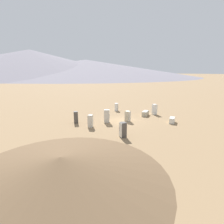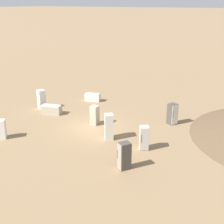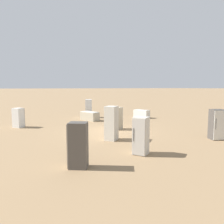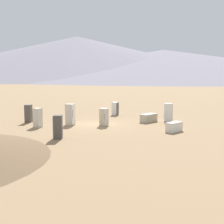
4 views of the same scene
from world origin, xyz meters
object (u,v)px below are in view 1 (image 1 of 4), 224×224
at_px(discarded_fridge_5, 145,113).
at_px(discarded_fridge_8, 154,109).
at_px(discarded_fridge_0, 172,120).
at_px(discarded_fridge_6, 116,107).
at_px(discarded_fridge_7, 90,121).
at_px(discarded_fridge_4, 107,116).
at_px(discarded_fridge_2, 128,116).
at_px(discarded_fridge_1, 76,117).
at_px(discarded_fridge_3, 123,130).

height_order(discarded_fridge_5, discarded_fridge_8, discarded_fridge_8).
relative_size(discarded_fridge_0, discarded_fridge_6, 1.15).
bearing_deg(discarded_fridge_7, discarded_fridge_4, -35.97).
relative_size(discarded_fridge_4, discarded_fridge_5, 0.99).
bearing_deg(discarded_fridge_5, discarded_fridge_2, -108.49).
height_order(discarded_fridge_1, discarded_fridge_4, discarded_fridge_4).
xyz_separation_m(discarded_fridge_0, discarded_fridge_7, (7.01, 9.41, 0.45)).
distance_m(discarded_fridge_0, discarded_fridge_8, 5.21).
bearing_deg(discarded_fridge_3, discarded_fridge_0, -75.89).
xyz_separation_m(discarded_fridge_5, discarded_fridge_6, (5.95, 0.62, 0.33)).
distance_m(discarded_fridge_3, discarded_fridge_7, 5.45).
height_order(discarded_fridge_6, discarded_fridge_8, discarded_fridge_8).
height_order(discarded_fridge_0, discarded_fridge_8, discarded_fridge_8).
height_order(discarded_fridge_3, discarded_fridge_6, discarded_fridge_3).
height_order(discarded_fridge_3, discarded_fridge_7, discarded_fridge_3).
bearing_deg(discarded_fridge_5, discarded_fridge_8, 51.55).
bearing_deg(discarded_fridge_3, discarded_fridge_1, 26.44).
bearing_deg(discarded_fridge_0, discarded_fridge_4, -155.95).
xyz_separation_m(discarded_fridge_1, discarded_fridge_8, (-5.56, -12.29, 0.04)).
height_order(discarded_fridge_4, discarded_fridge_8, discarded_fridge_4).
bearing_deg(discarded_fridge_6, discarded_fridge_1, -33.15).
bearing_deg(discarded_fridge_8, discarded_fridge_4, -81.86).
xyz_separation_m(discarded_fridge_0, discarded_fridge_3, (1.56, 9.21, 0.48)).
relative_size(discarded_fridge_3, discarded_fridge_4, 0.90).
bearing_deg(discarded_fridge_1, discarded_fridge_4, -12.90).
relative_size(discarded_fridge_1, discarded_fridge_3, 0.99).
bearing_deg(discarded_fridge_1, discarded_fridge_2, -8.85).
distance_m(discarded_fridge_2, discarded_fridge_4, 3.13).
bearing_deg(discarded_fridge_2, discarded_fridge_8, 166.59).
xyz_separation_m(discarded_fridge_2, discarded_fridge_3, (-3.51, 5.30, 0.07)).
xyz_separation_m(discarded_fridge_3, discarded_fridge_7, (5.45, 0.20, -0.03)).
height_order(discarded_fridge_1, discarded_fridge_5, discarded_fridge_1).
relative_size(discarded_fridge_1, discarded_fridge_8, 0.95).
xyz_separation_m(discarded_fridge_1, discarded_fridge_3, (-8.43, -0.40, 0.01)).
relative_size(discarded_fridge_1, discarded_fridge_2, 1.08).
bearing_deg(discarded_fridge_1, discarded_fridge_6, 38.01).
height_order(discarded_fridge_0, discarded_fridge_1, discarded_fridge_1).
relative_size(discarded_fridge_3, discarded_fridge_5, 0.89).
bearing_deg(discarded_fridge_6, discarded_fridge_4, -7.36).
distance_m(discarded_fridge_2, discarded_fridge_7, 5.83).
bearing_deg(discarded_fridge_4, discarded_fridge_3, 23.23).
bearing_deg(discarded_fridge_8, discarded_fridge_5, -86.71).
bearing_deg(discarded_fridge_5, discarded_fridge_0, -28.24).
xyz_separation_m(discarded_fridge_3, discarded_fridge_5, (3.53, -10.07, -0.47)).
bearing_deg(discarded_fridge_7, discarded_fridge_2, -52.66).
bearing_deg(discarded_fridge_4, discarded_fridge_5, 126.90).
bearing_deg(discarded_fridge_4, discarded_fridge_0, 93.84).
relative_size(discarded_fridge_2, discarded_fridge_5, 0.81).
bearing_deg(discarded_fridge_2, discarded_fridge_7, -27.31).
distance_m(discarded_fridge_3, discarded_fridge_4, 5.97).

